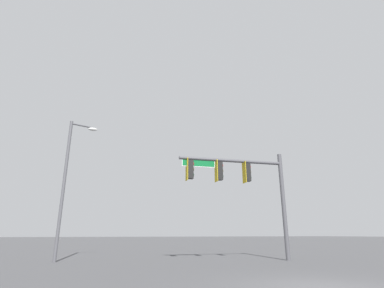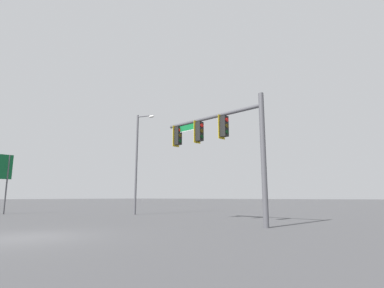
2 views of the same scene
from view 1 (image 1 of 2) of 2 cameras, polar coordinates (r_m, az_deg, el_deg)
name	(u,v)px [view 1 (image 1 of 2)]	position (r m, az deg, el deg)	size (l,w,h in m)	color
signal_pole_near	(244,180)	(18.35, 9.81, -6.83)	(6.56, 1.30, 6.31)	#47474C
street_lamp	(68,178)	(19.04, -22.61, -5.96)	(1.65, 0.52, 8.11)	#4C4C51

